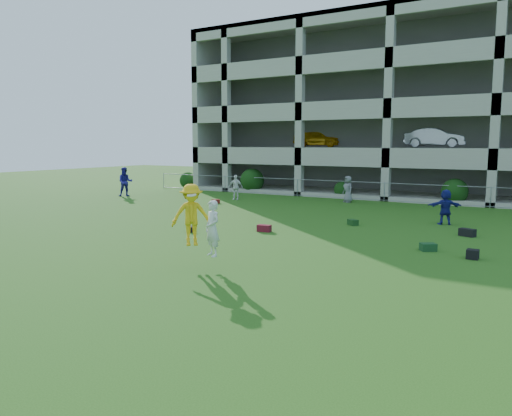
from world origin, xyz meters
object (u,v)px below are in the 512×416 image
Objects in this scene: bystander_b at (235,187)px; frisbee_contest at (196,217)px; bystander_c at (348,189)px; parking_garage at (421,111)px; bystander_a at (125,182)px; bystander_d at (445,207)px; crate_d at (473,254)px.

bystander_b is 0.78× the size of frisbee_contest.
parking_garage reaches higher than bystander_c.
frisbee_contest reaches higher than bystander_a.
bystander_a is 0.07× the size of parking_garage.
bystander_d is (13.43, -3.40, -0.01)m from bystander_b.
bystander_a is 0.97× the size of frisbee_contest.
bystander_d is at bearing 107.50° from crate_d.
bystander_c is 4.61× the size of crate_d.
bystander_a is 22.36m from parking_garage.
bystander_c reaches higher than bystander_b.
frisbee_contest reaches higher than bystander_c.
parking_garage reaches higher than bystander_d.
parking_garage reaches higher than crate_d.
bystander_a is 24.23m from crate_d.
bystander_c is 1.03× the size of bystander_d.
crate_d is at bearing -63.61° from bystander_a.
parking_garage reaches higher than bystander_b.
bystander_b is at bearing -41.64° from bystander_d.
bystander_d is 6.91m from crate_d.
bystander_b is at bearing -126.07° from bystander_c.
crate_d is (2.07, -6.56, -0.64)m from bystander_d.
parking_garage is at bearing 107.33° from crate_d.
bystander_d is 0.77× the size of frisbee_contest.
bystander_c reaches higher than crate_d.
frisbee_contest is (1.94, -17.41, 0.63)m from bystander_c.
bystander_c is at bearing 96.36° from frisbee_contest.
bystander_c is 11.67m from parking_garage.
frisbee_contest is at bearing -89.63° from parking_garage.
parking_garage is (15.93, 14.86, 5.02)m from bystander_a.
bystander_b is 1.01× the size of bystander_d.
parking_garage is at bearing -100.20° from bystander_d.
bystander_a is 14.89m from bystander_c.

